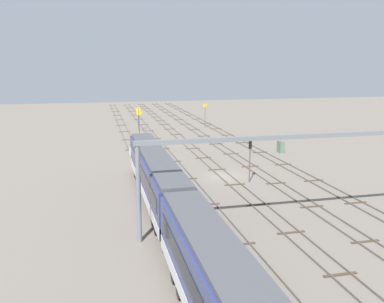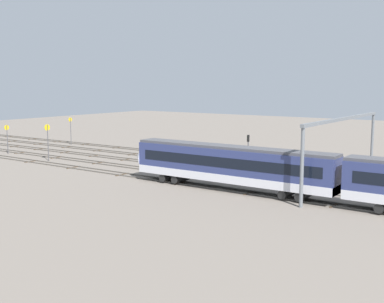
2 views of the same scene
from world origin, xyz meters
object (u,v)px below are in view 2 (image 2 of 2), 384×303
at_px(speed_sign_near_foreground, 7,135).
at_px(speed_sign_mid_trackside, 71,128).
at_px(overhead_gantry, 344,131).
at_px(speed_sign_distant_end, 48,137).
at_px(signal_light_trackside_departure, 248,148).
at_px(relay_cabinet, 204,148).

bearing_deg(speed_sign_near_foreground, speed_sign_mid_trackside, -86.04).
xyz_separation_m(overhead_gantry, speed_sign_mid_trackside, (55.40, -8.14, -3.04)).
height_order(overhead_gantry, speed_sign_distant_end, overhead_gantry).
bearing_deg(speed_sign_distant_end, speed_sign_mid_trackside, -50.72).
xyz_separation_m(speed_sign_mid_trackside, signal_light_trackside_departure, (-41.85, 5.86, -0.10)).
distance_m(speed_sign_distant_end, signal_light_trackside_departure, 30.67).
relative_size(speed_sign_mid_trackside, relay_cabinet, 2.88).
distance_m(speed_sign_distant_end, relay_cabinet, 25.41).
relative_size(overhead_gantry, speed_sign_near_foreground, 5.07).
bearing_deg(speed_sign_mid_trackside, overhead_gantry, 171.65).
bearing_deg(overhead_gantry, speed_sign_distant_end, 9.97).
xyz_separation_m(speed_sign_distant_end, relay_cabinet, (-14.80, -20.47, -2.75)).
height_order(overhead_gantry, speed_sign_near_foreground, overhead_gantry).
bearing_deg(speed_sign_near_foreground, speed_sign_distant_end, 174.87).
relative_size(speed_sign_distant_end, relay_cabinet, 3.08).
bearing_deg(speed_sign_distant_end, signal_light_trackside_departure, -161.42).
height_order(speed_sign_distant_end, relay_cabinet, speed_sign_distant_end).
relative_size(speed_sign_mid_trackside, speed_sign_distant_end, 0.93).
bearing_deg(speed_sign_distant_end, overhead_gantry, -170.03).
distance_m(speed_sign_mid_trackside, speed_sign_distant_end, 20.20).
relative_size(speed_sign_near_foreground, signal_light_trackside_departure, 0.99).
height_order(speed_sign_near_foreground, speed_sign_mid_trackside, speed_sign_mid_trackside).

